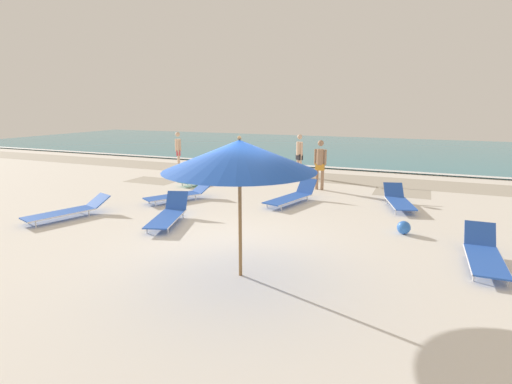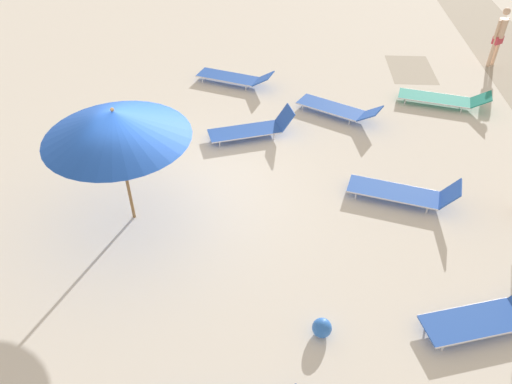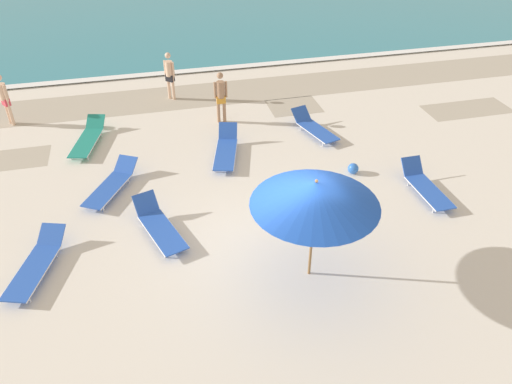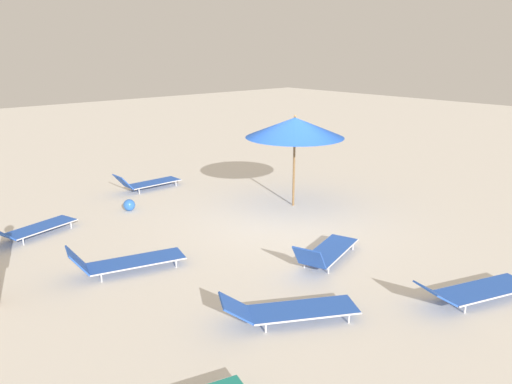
% 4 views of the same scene
% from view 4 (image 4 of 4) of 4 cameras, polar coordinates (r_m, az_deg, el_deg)
% --- Properties ---
extents(ground_plane, '(60.00, 60.00, 0.16)m').
position_cam_4_polar(ground_plane, '(12.85, 3.54, -3.25)').
color(ground_plane, silver).
extents(beach_umbrella, '(2.63, 2.63, 2.49)m').
position_cam_4_polar(beach_umbrella, '(13.30, 4.46, 7.34)').
color(beach_umbrella, olive).
rests_on(beach_umbrella, ground_plane).
extents(sun_lounger_under_umbrella, '(1.13, 2.11, 0.56)m').
position_cam_4_polar(sun_lounger_under_umbrella, '(12.53, -24.24, -3.80)').
color(sun_lounger_under_umbrella, blue).
rests_on(sun_lounger_under_umbrella, ground_plane).
extents(sun_lounger_beside_umbrella, '(1.28, 2.30, 0.48)m').
position_cam_4_polar(sun_lounger_beside_umbrella, '(9.46, 23.70, -10.24)').
color(sun_lounger_beside_umbrella, blue).
rests_on(sun_lounger_beside_umbrella, ground_plane).
extents(sun_lounger_near_water_left, '(1.61, 2.21, 0.49)m').
position_cam_4_polar(sun_lounger_near_water_left, '(8.14, 3.82, -13.22)').
color(sun_lounger_near_water_left, blue).
rests_on(sun_lounger_near_water_left, ground_plane).
extents(sun_lounger_mid_beach_solo, '(1.16, 2.26, 0.63)m').
position_cam_4_polar(sun_lounger_mid_beach_solo, '(10.07, -14.74, -7.64)').
color(sun_lounger_mid_beach_solo, blue).
rests_on(sun_lounger_mid_beach_solo, ground_plane).
extents(sun_lounger_mid_beach_pair_a, '(0.65, 2.04, 0.60)m').
position_cam_4_polar(sun_lounger_mid_beach_pair_a, '(15.58, -12.35, 1.06)').
color(sun_lounger_mid_beach_pair_a, blue).
rests_on(sun_lounger_mid_beach_pair_a, ground_plane).
extents(sun_lounger_mid_beach_pair_b, '(1.21, 2.15, 0.63)m').
position_cam_4_polar(sun_lounger_mid_beach_pair_b, '(10.24, 7.97, -6.81)').
color(sun_lounger_mid_beach_pair_b, blue).
rests_on(sun_lounger_mid_beach_pair_b, ground_plane).
extents(beach_ball, '(0.31, 0.31, 0.31)m').
position_cam_4_polar(beach_ball, '(13.69, -14.29, -1.45)').
color(beach_ball, blue).
rests_on(beach_ball, ground_plane).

